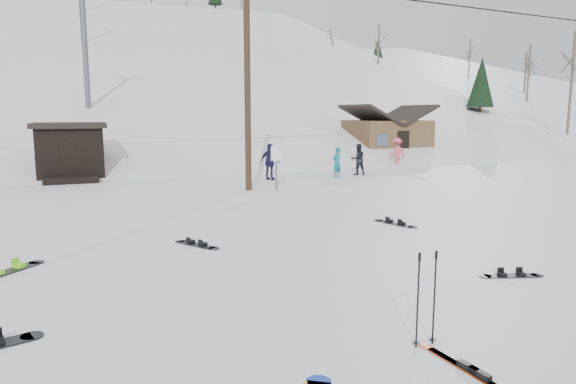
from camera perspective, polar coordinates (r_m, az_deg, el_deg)
name	(u,v)px	position (r m, az deg, el deg)	size (l,w,h in m)	color
ground	(390,322)	(8.41, 11.28, -13.98)	(200.00, 200.00, 0.00)	white
ski_slope	(131,243)	(63.49, -17.03, -5.45)	(60.00, 75.00, 45.00)	white
ridge_right	(426,219)	(71.97, 15.07, -2.89)	(34.00, 85.00, 36.00)	white
treeline_right	(458,141)	(63.11, 18.32, 5.44)	(20.00, 60.00, 10.00)	black
treeline_crest	(113,132)	(92.64, -18.91, 6.35)	(50.00, 6.00, 10.00)	black
utility_pole	(247,77)	(21.47, -4.55, 12.66)	(2.00, 0.26, 9.00)	#3A2819
trail_sign	(276,160)	(21.46, -1.29, 3.58)	(0.50, 0.09, 1.85)	#595B60
lift_hut	(71,151)	(27.50, -22.99, 4.23)	(3.40, 4.10, 2.75)	black
lift_tower_near	(85,40)	(36.78, -21.68, 15.44)	(2.20, 0.36, 8.00)	#595B60
cabin	(387,138)	(36.10, 10.89, 5.89)	(5.39, 4.40, 3.77)	brown
hero_skis	(474,373)	(7.15, 19.95, -18.38)	(0.30, 1.91, 0.10)	#D54615
ski_poles	(426,298)	(7.49, 15.10, -11.30)	(0.37, 0.10, 1.36)	black
board_scatter_b	(197,244)	(12.88, -10.11, -5.75)	(0.90, 1.25, 0.10)	black
board_scatter_c	(8,271)	(12.06, -28.64, -7.69)	(1.27, 1.32, 0.12)	black
board_scatter_d	(511,275)	(11.28, 23.56, -8.48)	(1.25, 0.57, 0.09)	black
board_scatter_f	(395,223)	(15.35, 11.83, -3.42)	(0.70, 1.44, 0.11)	black
skier_teal	(337,162)	(25.94, 5.46, 3.32)	(0.56, 0.37, 1.53)	#0C6D80
skier_dark	(358,159)	(27.09, 7.78, 3.61)	(0.79, 0.62, 1.63)	black
skier_pink	(397,152)	(31.54, 12.01, 4.33)	(1.12, 0.64, 1.73)	#DA4D60
skier_navy	(270,162)	(24.74, -2.01, 3.36)	(1.03, 0.43, 1.76)	#191638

